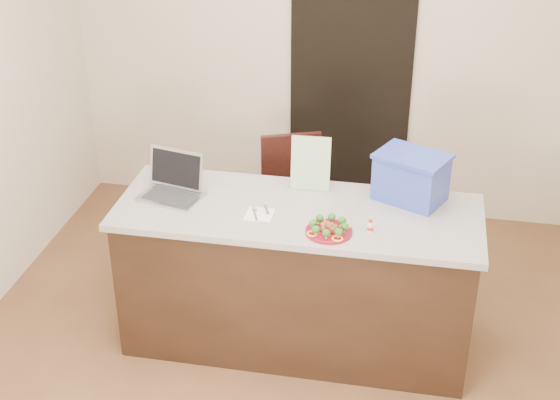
% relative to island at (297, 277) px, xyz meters
% --- Properties ---
extents(ground, '(4.00, 4.00, 0.00)m').
position_rel_island_xyz_m(ground, '(0.00, -0.25, -0.46)').
color(ground, brown).
rests_on(ground, ground).
extents(room_shell, '(4.00, 4.00, 4.00)m').
position_rel_island_xyz_m(room_shell, '(0.00, -0.25, 1.16)').
color(room_shell, white).
rests_on(room_shell, ground).
extents(doorway, '(0.90, 0.02, 2.00)m').
position_rel_island_xyz_m(doorway, '(0.10, 1.73, 0.54)').
color(doorway, black).
rests_on(doorway, ground).
extents(island, '(2.06, 0.76, 0.92)m').
position_rel_island_xyz_m(island, '(0.00, 0.00, 0.00)').
color(island, black).
rests_on(island, ground).
extents(plate, '(0.25, 0.25, 0.02)m').
position_rel_island_xyz_m(plate, '(0.21, -0.22, 0.47)').
color(plate, maroon).
rests_on(plate, island).
extents(meatballs, '(0.10, 0.09, 0.04)m').
position_rel_island_xyz_m(meatballs, '(0.21, -0.22, 0.49)').
color(meatballs, brown).
rests_on(meatballs, plate).
extents(broccoli, '(0.22, 0.22, 0.04)m').
position_rel_island_xyz_m(broccoli, '(0.21, -0.22, 0.51)').
color(broccoli, '#1A4F15').
rests_on(broccoli, plate).
extents(pepper_rings, '(0.22, 0.22, 0.01)m').
position_rel_island_xyz_m(pepper_rings, '(0.21, -0.22, 0.48)').
color(pepper_rings, yellow).
rests_on(pepper_rings, plate).
extents(napkin, '(0.15, 0.15, 0.01)m').
position_rel_island_xyz_m(napkin, '(-0.20, -0.10, 0.46)').
color(napkin, silver).
rests_on(napkin, island).
extents(fork, '(0.05, 0.15, 0.00)m').
position_rel_island_xyz_m(fork, '(-0.22, -0.10, 0.47)').
color(fork, '#ABABAF').
rests_on(fork, napkin).
extents(knife, '(0.05, 0.19, 0.01)m').
position_rel_island_xyz_m(knife, '(-0.17, -0.12, 0.47)').
color(knife, white).
rests_on(knife, napkin).
extents(yogurt_bottle, '(0.03, 0.03, 0.07)m').
position_rel_island_xyz_m(yogurt_bottle, '(0.42, -0.17, 0.49)').
color(yogurt_bottle, beige).
rests_on(yogurt_bottle, island).
extents(laptop, '(0.39, 0.34, 0.25)m').
position_rel_island_xyz_m(laptop, '(-0.74, 0.05, 0.52)').
color(laptop, '#B1B2B6').
rests_on(laptop, island).
extents(leaflet, '(0.23, 0.06, 0.32)m').
position_rel_island_xyz_m(leaflet, '(0.03, 0.26, 0.62)').
color(leaflet, silver).
rests_on(leaflet, island).
extents(blue_box, '(0.47, 0.42, 0.28)m').
position_rel_island_xyz_m(blue_box, '(0.61, 0.24, 0.60)').
color(blue_box, '#2F42AA').
rests_on(blue_box, island).
extents(chair, '(0.54, 0.55, 0.94)m').
position_rel_island_xyz_m(chair, '(-0.21, 0.87, 0.07)').
color(chair, '#34130F').
rests_on(chair, ground).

